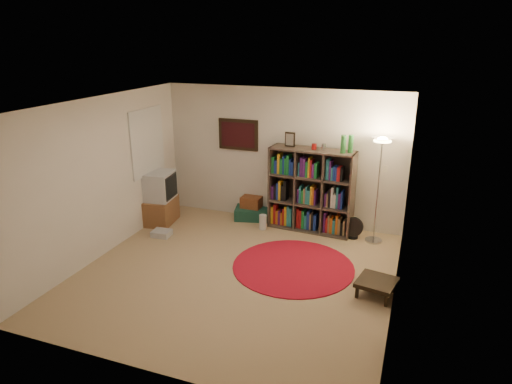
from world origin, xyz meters
TOP-DOWN VIEW (x-y plane):
  - room at (-0.05, 0.05)m, footprint 4.54×4.54m
  - bookshelf at (0.62, 1.99)m, footprint 1.53×0.54m
  - floor_lamp at (1.80, 1.86)m, footprint 0.42×0.42m
  - floor_fan at (1.44, 1.85)m, footprint 0.34×0.19m
  - tv_stand at (-2.07, 1.34)m, footprint 0.55×0.73m
  - dvd_box at (-1.74, 0.78)m, footprint 0.33×0.28m
  - suitcase at (-0.50, 2.11)m, footprint 0.77×0.59m
  - wicker_basket at (-0.55, 2.12)m, footprint 0.38×0.28m
  - paper_towel at (-0.17, 1.69)m, footprint 0.15×0.15m
  - red_rug at (0.75, 0.49)m, footprint 1.86×1.86m
  - side_table at (2.02, 0.10)m, footprint 0.58×0.58m

SIDE VIEW (x-z plane):
  - red_rug at x=0.75m, z-range 0.00..0.02m
  - dvd_box at x=-1.74m, z-range 0.00..0.10m
  - suitcase at x=-0.50m, z-range 0.00..0.22m
  - paper_towel at x=-0.17m, z-range 0.00..0.28m
  - side_table at x=2.02m, z-range 0.08..0.30m
  - floor_fan at x=1.44m, z-range 0.00..0.39m
  - wicker_basket at x=-0.55m, z-range 0.22..0.44m
  - tv_stand at x=-2.07m, z-range -0.02..0.97m
  - bookshelf at x=0.62m, z-range -0.17..1.63m
  - room at x=-0.05m, z-range -0.01..2.53m
  - floor_lamp at x=1.80m, z-range 0.60..2.42m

